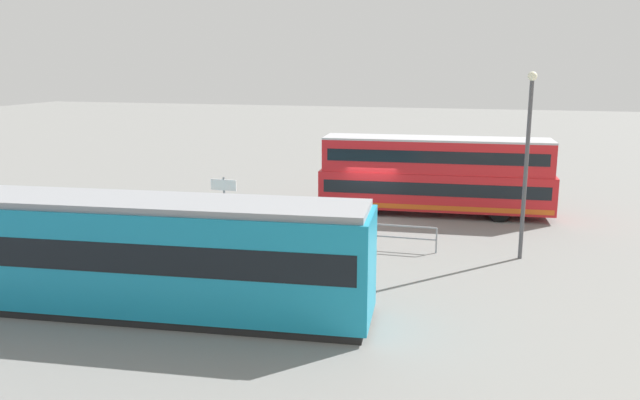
% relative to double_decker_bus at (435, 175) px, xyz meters
% --- Properties ---
extents(ground_plane, '(160.00, 160.00, 0.00)m').
position_rel_double_decker_bus_xyz_m(ground_plane, '(3.03, 1.18, -2.02)').
color(ground_plane, slate).
extents(double_decker_bus, '(11.81, 3.28, 3.94)m').
position_rel_double_decker_bus_xyz_m(double_decker_bus, '(0.00, 0.00, 0.00)').
color(double_decker_bus, red).
rests_on(double_decker_bus, ground).
extents(tram_yellow, '(14.66, 3.92, 3.61)m').
position_rel_double_decker_bus_xyz_m(tram_yellow, '(7.69, 15.58, -0.15)').
color(tram_yellow, teal).
rests_on(tram_yellow, ground).
extents(pedestrian_near_railing, '(0.37, 0.37, 1.62)m').
position_rel_double_decker_bus_xyz_m(pedestrian_near_railing, '(8.03, 6.04, -1.09)').
color(pedestrian_near_railing, '#4C3F2D').
rests_on(pedestrian_near_railing, ground).
extents(pedestrian_railing, '(7.88, 0.07, 1.08)m').
position_rel_double_decker_bus_xyz_m(pedestrian_railing, '(3.18, 6.93, -1.28)').
color(pedestrian_railing, gray).
rests_on(pedestrian_railing, ground).
extents(info_sign, '(1.26, 0.15, 2.58)m').
position_rel_double_decker_bus_xyz_m(info_sign, '(8.91, 6.23, -0.21)').
color(info_sign, slate).
rests_on(info_sign, ground).
extents(street_lamp, '(0.36, 0.36, 7.32)m').
position_rel_double_decker_bus_xyz_m(street_lamp, '(-4.02, 6.79, 2.23)').
color(street_lamp, '#4C4C51').
rests_on(street_lamp, ground).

